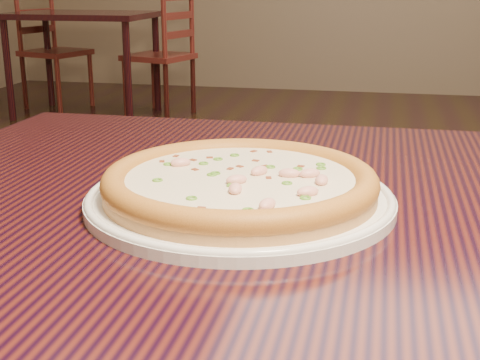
% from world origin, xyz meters
% --- Properties ---
extents(hero_table, '(1.20, 0.80, 0.75)m').
position_xyz_m(hero_table, '(-0.04, -0.83, 0.65)').
color(hero_table, black).
rests_on(hero_table, ground).
extents(plate, '(0.35, 0.35, 0.02)m').
position_xyz_m(plate, '(-0.16, -0.88, 0.76)').
color(plate, white).
rests_on(plate, hero_table).
extents(pizza, '(0.31, 0.31, 0.03)m').
position_xyz_m(pizza, '(-0.16, -0.89, 0.78)').
color(pizza, tan).
rests_on(pizza, plate).
extents(bg_table_left, '(1.00, 0.70, 0.75)m').
position_xyz_m(bg_table_left, '(-2.17, 3.02, 0.65)').
color(bg_table_left, black).
rests_on(bg_table_left, ground).
extents(chair_a, '(0.53, 0.53, 0.95)m').
position_xyz_m(chair_a, '(-2.57, 3.26, 0.44)').
color(chair_a, '#55191A').
rests_on(chair_a, ground).
extents(chair_b, '(0.52, 0.52, 0.95)m').
position_xyz_m(chair_b, '(-1.59, 3.13, 0.44)').
color(chair_b, '#55191A').
rests_on(chair_b, ground).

